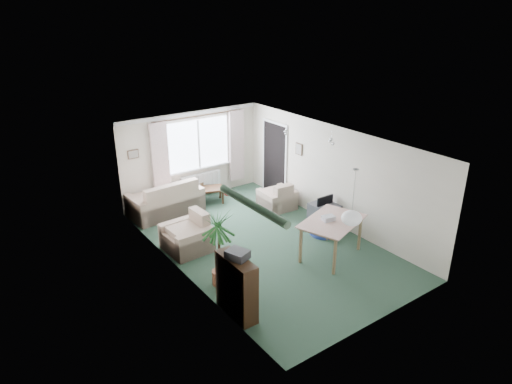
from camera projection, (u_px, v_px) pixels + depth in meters
ground at (264, 244)px, 10.15m from camera, size 6.50×6.50×0.00m
window at (198, 144)px, 12.12m from camera, size 1.80×0.03×1.30m
curtain_rod at (198, 116)px, 11.76m from camera, size 2.60×0.03×0.03m
curtain_left at (160, 161)px, 11.51m from camera, size 0.45×0.08×2.00m
curtain_right at (237, 146)px, 12.75m from camera, size 0.45×0.08×2.00m
radiator at (201, 183)px, 12.51m from camera, size 1.20×0.10×0.55m
doorway at (275, 160)px, 12.49m from camera, size 0.03×0.95×2.00m
pendant_lamp at (352, 218)px, 7.96m from camera, size 0.36×0.36×0.36m
tinsel_garland at (252, 205)px, 6.52m from camera, size 1.60×1.60×0.12m
bauble_cluster_a at (286, 130)px, 10.68m from camera, size 0.20×0.20×0.20m
bauble_cluster_b at (332, 139)px, 9.94m from camera, size 0.20×0.20×0.20m
wall_picture_back at (133, 154)px, 11.13m from camera, size 0.28×0.03×0.22m
wall_picture_right at (299, 149)px, 11.53m from camera, size 0.03×0.24×0.30m
sofa at (165, 197)px, 11.48m from camera, size 1.85×1.07×0.90m
armchair_corner at (277, 195)px, 11.80m from camera, size 0.86×0.82×0.73m
armchair_left at (186, 232)px, 9.76m from camera, size 0.92×0.97×0.83m
coffee_table at (207, 195)px, 12.21m from camera, size 1.02×0.79×0.40m
photo_frame at (202, 186)px, 12.09m from camera, size 0.12×0.05×0.16m
bookshelf at (236, 287)px, 7.67m from camera, size 0.30×0.89×1.09m
hifi_box at (237, 254)px, 7.45m from camera, size 0.38×0.42×0.14m
houseplant at (219, 249)px, 8.42m from camera, size 0.85×0.85×1.52m
dining_table at (331, 239)px, 9.52m from camera, size 1.51×1.24×0.81m
gift_box at (328, 219)px, 9.35m from camera, size 0.28×0.23×0.12m
tv_cube at (324, 215)px, 10.87m from camera, size 0.57×0.62×0.56m
pet_bed at (323, 231)px, 10.57m from camera, size 0.84×0.84×0.13m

